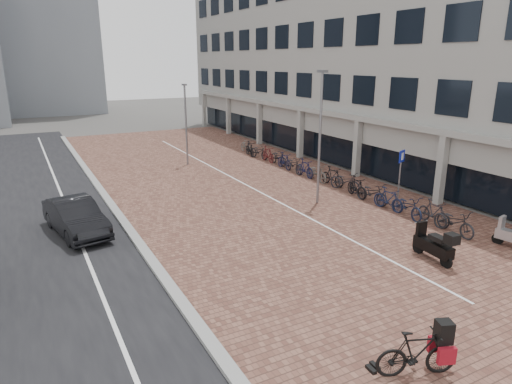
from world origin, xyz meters
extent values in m
plane|color=#474442|center=(0.00, 0.00, 0.00)|extent=(140.00, 140.00, 0.00)
cube|color=brown|center=(2.00, 12.00, 0.01)|extent=(14.50, 42.00, 0.04)
cube|color=black|center=(-9.00, 12.00, 0.01)|extent=(8.00, 50.00, 0.03)
cube|color=gray|center=(-5.10, 12.00, 0.07)|extent=(0.35, 42.00, 0.14)
cube|color=white|center=(-7.00, 12.00, 0.02)|extent=(0.12, 44.00, 0.00)
cube|color=white|center=(2.20, 12.00, 0.04)|extent=(0.10, 30.00, 0.00)
cube|color=gray|center=(13.00, 16.00, 8.50)|extent=(8.00, 40.00, 13.00)
cube|color=black|center=(9.60, 16.00, 1.70)|extent=(0.15, 38.00, 3.20)
cube|color=gray|center=(9.40, 16.00, 3.45)|extent=(1.60, 38.00, 0.30)
cube|color=gray|center=(8.80, 4.00, 1.70)|extent=(0.35, 0.35, 3.40)
cube|color=gray|center=(8.80, 10.00, 1.70)|extent=(0.35, 0.35, 3.40)
cube|color=gray|center=(8.80, 16.00, 1.70)|extent=(0.35, 0.35, 3.40)
cube|color=gray|center=(8.80, 22.00, 1.70)|extent=(0.35, 0.35, 3.40)
cube|color=gray|center=(8.80, 28.00, 1.70)|extent=(0.35, 0.35, 3.40)
cube|color=gray|center=(8.80, 34.00, 1.70)|extent=(0.35, 0.35, 3.40)
cube|color=gray|center=(-4.00, 55.00, 13.00)|extent=(12.00, 10.00, 26.00)
imported|color=black|center=(-6.98, 8.07, 0.70)|extent=(2.22, 4.43, 1.39)
imported|color=black|center=(-1.54, -4.35, 0.56)|extent=(1.91, 1.16, 1.11)
cube|color=black|center=(-1.54, -4.35, 1.06)|extent=(0.42, 0.41, 0.50)
cube|color=maroon|center=(-1.76, -4.35, 0.61)|extent=(0.40, 0.25, 0.39)
cube|color=maroon|center=(-1.32, -4.35, 0.61)|extent=(0.40, 0.25, 0.39)
cylinder|color=slate|center=(6.93, 4.74, 1.22)|extent=(0.07, 0.07, 2.45)
cube|color=#0B1A9B|center=(6.93, 4.71, 2.39)|extent=(0.53, 0.25, 0.56)
cylinder|color=slate|center=(3.77, 6.80, 3.08)|extent=(0.12, 0.12, 6.17)
cylinder|color=slate|center=(1.07, 17.61, 2.58)|extent=(0.12, 0.12, 5.16)
imported|color=black|center=(6.20, 1.00, 0.52)|extent=(0.77, 2.00, 1.04)
imported|color=black|center=(6.38, 2.15, 0.53)|extent=(0.60, 1.77, 1.05)
imported|color=black|center=(6.05, 3.30, 0.52)|extent=(0.97, 2.05, 1.04)
imported|color=#141C37|center=(6.05, 4.45, 0.53)|extent=(0.63, 1.78, 1.05)
imported|color=black|center=(6.10, 5.60, 0.52)|extent=(0.82, 2.02, 1.04)
imported|color=black|center=(6.11, 6.75, 0.53)|extent=(0.80, 1.81, 1.05)
imported|color=black|center=(6.32, 7.90, 0.52)|extent=(1.05, 2.07, 1.04)
imported|color=black|center=(6.37, 9.05, 0.53)|extent=(0.62, 1.78, 1.05)
imported|color=#55544E|center=(6.13, 10.20, 0.52)|extent=(0.80, 2.01, 1.04)
imported|color=#141538|center=(6.09, 11.35, 0.53)|extent=(0.57, 1.77, 1.05)
imported|color=black|center=(6.04, 12.50, 0.52)|extent=(0.81, 2.01, 1.04)
imported|color=black|center=(6.08, 13.65, 0.53)|extent=(0.59, 1.77, 1.05)
imported|color=black|center=(6.35, 14.80, 0.52)|extent=(0.77, 2.00, 1.04)
imported|color=#571718|center=(6.15, 15.95, 0.53)|extent=(0.55, 1.76, 1.05)
imported|color=black|center=(6.14, 17.10, 0.52)|extent=(0.93, 2.04, 1.04)
imported|color=black|center=(5.99, 18.25, 0.53)|extent=(0.76, 1.80, 1.05)
imported|color=#615F59|center=(6.28, 19.40, 0.52)|extent=(0.91, 2.04, 1.04)
camera|label=1|loc=(-8.55, -10.11, 6.67)|focal=31.66mm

